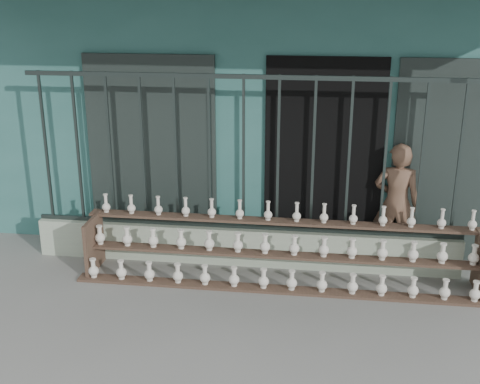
# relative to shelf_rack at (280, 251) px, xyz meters

# --- Properties ---
(ground) EXTENTS (60.00, 60.00, 0.00)m
(ground) POSITION_rel_shelf_rack_xyz_m (-0.46, -0.88, -0.36)
(ground) COLOR slate
(workshop_building) EXTENTS (7.40, 6.60, 3.21)m
(workshop_building) POSITION_rel_shelf_rack_xyz_m (-0.45, 3.35, 1.26)
(workshop_building) COLOR #336C66
(workshop_building) RESTS_ON ground
(parapet_wall) EXTENTS (5.00, 0.20, 0.45)m
(parapet_wall) POSITION_rel_shelf_rack_xyz_m (-0.46, 0.42, -0.14)
(parapet_wall) COLOR #B0C0A4
(parapet_wall) RESTS_ON ground
(security_fence) EXTENTS (5.00, 0.04, 1.80)m
(security_fence) POSITION_rel_shelf_rack_xyz_m (-0.46, 0.42, 0.98)
(security_fence) COLOR #283330
(security_fence) RESTS_ON parapet_wall
(shelf_rack) EXTENTS (4.50, 0.68, 0.85)m
(shelf_rack) POSITION_rel_shelf_rack_xyz_m (0.00, 0.00, 0.00)
(shelf_rack) COLOR brown
(shelf_rack) RESTS_ON ground
(elderly_woman) EXTENTS (0.58, 0.43, 1.46)m
(elderly_woman) POSITION_rel_shelf_rack_xyz_m (1.32, 0.75, 0.36)
(elderly_woman) COLOR brown
(elderly_woman) RESTS_ON ground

